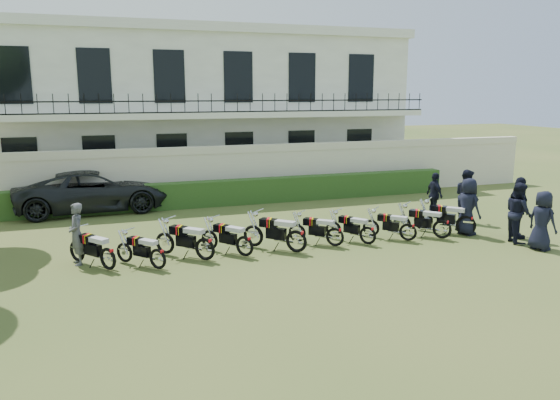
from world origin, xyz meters
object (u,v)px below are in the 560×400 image
Objects in this scene: motorcycle_2 at (205,244)px; motorcycle_1 at (158,254)px; motorcycle_4 at (296,236)px; officer_2 at (519,208)px; motorcycle_3 at (245,241)px; officer_5 at (435,195)px; motorcycle_5 at (335,232)px; officer_4 at (466,196)px; officer_0 at (542,221)px; motorcycle_8 at (442,225)px; motorcycle_9 at (466,220)px; inspector at (77,234)px; motorcycle_0 at (108,253)px; suv at (93,191)px; officer_3 at (468,207)px; motorcycle_7 at (408,228)px; motorcycle_6 at (368,231)px; officer_1 at (518,213)px.

motorcycle_1 is at bearing 149.61° from motorcycle_2.
officer_2 is (7.07, -0.66, 0.45)m from motorcycle_4.
officer_5 is (7.79, 2.54, 0.36)m from motorcycle_3.
motorcycle_5 is 0.73× the size of officer_4.
motorcycle_8 is at bearing 35.48° from officer_0.
officer_4 is at bearing -31.85° from motorcycle_1.
motorcycle_3 reaches higher than motorcycle_5.
inspector reaches higher than motorcycle_9.
motorcycle_5 is 4.45m from motorcycle_9.
suv reaches higher than motorcycle_0.
suv is 15.47m from officer_0.
motorcycle_5 is at bearing 133.99° from motorcycle_8.
motorcycle_5 is 0.83× the size of officer_5.
officer_3 is (8.44, 0.10, 0.42)m from motorcycle_2.
motorcycle_3 is 1.16× the size of motorcycle_7.
officer_4 reaches higher than suv.
motorcycle_3 reaches higher than motorcycle_6.
motorcycle_2 is 9.38m from officer_1.
officer_5 is (1.55, 2.71, 0.35)m from motorcycle_8.
officer_1 is at bearing -7.87° from officer_0.
motorcycle_4 is 7.16m from officer_4.
motorcycle_0 reaches higher than motorcycle_5.
motorcycle_8 is at bearing 79.42° from officer_1.
officer_0 is (12.58, -2.85, 0.04)m from inspector.
motorcycle_7 is at bearing 86.55° from officer_1.
officer_5 is at bearing 33.52° from motorcycle_9.
officer_4 is at bearing -35.77° from motorcycle_2.
inspector is 12.77m from officer_4.
suv is (-5.37, 7.66, 0.28)m from motorcycle_4.
motorcycle_9 is 11.57m from inspector.
motorcycle_8 is at bearing -50.93° from motorcycle_7.
inspector is at bearing 107.11° from motorcycle_1.
motorcycle_2 is 0.75× the size of officer_2.
motorcycle_2 reaches higher than motorcycle_1.
officer_4 is at bearing -119.13° from suv.
motorcycle_6 is (2.30, 0.10, -0.08)m from motorcycle_4.
motorcycle_9 is 0.90× the size of inspector.
motorcycle_2 is at bearing 132.22° from motorcycle_4.
motorcycle_3 is (3.59, 0.01, -0.01)m from motorcycle_0.
officer_4 reaches higher than officer_1.
motorcycle_3 is 7.22m from motorcycle_9.
motorcycle_6 is 0.25× the size of suv.
motorcycle_5 is 0.91× the size of motorcycle_9.
motorcycle_5 is 9.98m from suv.
inspector is (-10.56, 0.98, 0.35)m from motorcycle_8.
officer_4 reaches higher than motorcycle_9.
motorcycle_6 is (3.77, -0.01, -0.03)m from motorcycle_3.
officer_5 reaches higher than motorcycle_0.
motorcycle_4 is 1.20× the size of motorcycle_7.
motorcycle_2 is 0.96× the size of motorcycle_4.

